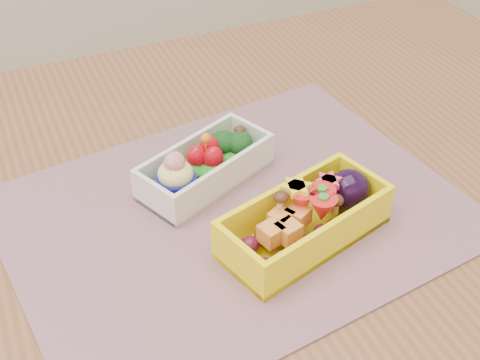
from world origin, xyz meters
name	(u,v)px	position (x,y,z in m)	size (l,w,h in m)	color
table	(195,283)	(0.00, 0.00, 0.65)	(1.20, 0.80, 0.75)	brown
placemat	(235,213)	(0.04, -0.01, 0.75)	(0.46, 0.35, 0.00)	#9A6A6F
bento_white	(205,166)	(0.04, 0.05, 0.77)	(0.17, 0.12, 0.06)	silver
bento_yellow	(308,218)	(0.09, -0.08, 0.78)	(0.19, 0.12, 0.06)	yellow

